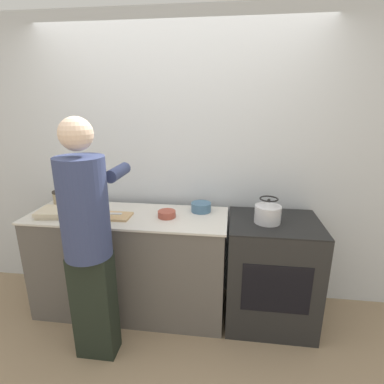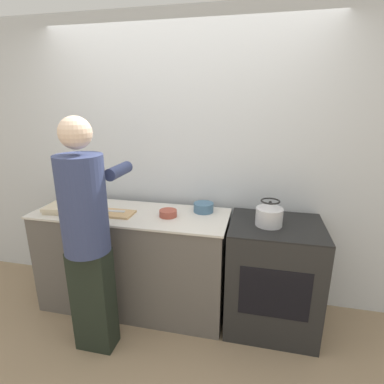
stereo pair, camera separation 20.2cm
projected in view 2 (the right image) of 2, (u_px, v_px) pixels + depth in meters
ground_plane at (165, 332)px, 2.51m from camera, size 12.00×12.00×0.00m
wall_back at (184, 164)px, 2.78m from camera, size 8.00×0.05×2.60m
counter at (134, 260)px, 2.73m from camera, size 1.69×0.60×0.93m
oven at (272, 276)px, 2.49m from camera, size 0.73×0.63×0.93m
person at (87, 232)px, 2.12m from camera, size 0.36×0.60×1.77m
cutting_board at (111, 213)px, 2.56m from camera, size 0.38×0.19×0.02m
knife at (110, 211)px, 2.58m from camera, size 0.26×0.05×0.01m
kettle at (269, 215)px, 2.32m from camera, size 0.21×0.21×0.20m
bowl_prep at (204, 207)px, 2.60m from camera, size 0.17×0.17×0.08m
bowl_mixing at (168, 213)px, 2.50m from camera, size 0.15×0.15×0.05m
canister_jar at (71, 195)px, 2.85m from camera, size 0.16×0.16×0.14m
book_stack at (60, 208)px, 2.63m from camera, size 0.24×0.27×0.05m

